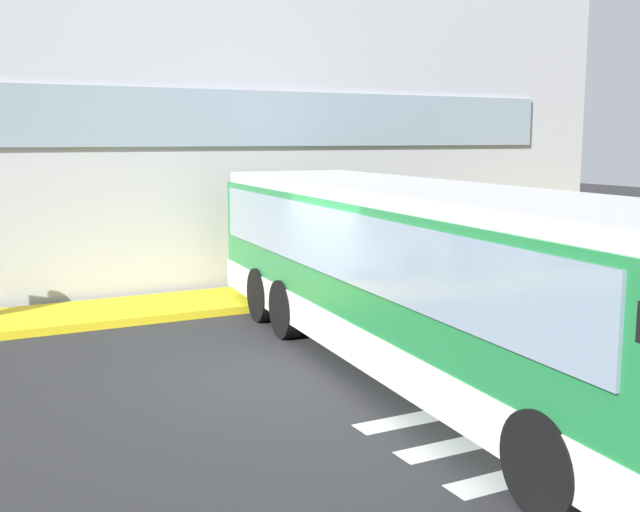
{
  "coord_description": "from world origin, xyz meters",
  "views": [
    {
      "loc": [
        -4.49,
        -9.74,
        3.37
      ],
      "look_at": [
        1.06,
        1.03,
        1.5
      ],
      "focal_mm": 42.9,
      "sensor_mm": 36.0,
      "label": 1
    }
  ],
  "objects": [
    {
      "name": "bus_main_foreground",
      "position": [
        1.76,
        -0.99,
        1.34
      ],
      "size": [
        3.95,
        12.43,
        2.7
      ],
      "color": "#1E7238",
      "rests_on": "ground"
    },
    {
      "name": "ground_plane",
      "position": [
        0.0,
        0.0,
        -0.01
      ],
      "size": [
        80.0,
        90.0,
        0.02
      ],
      "primitive_type": "cube",
      "color": "#2B2B2D",
      "rests_on": "ground"
    },
    {
      "name": "bay_paint_stripes",
      "position": [
        2.0,
        -4.2,
        0.0
      ],
      "size": [
        4.4,
        3.96,
        0.01
      ],
      "color": "silver",
      "rests_on": "ground"
    },
    {
      "name": "boarding_curb",
      "position": [
        0.0,
        4.8,
        0.07
      ],
      "size": [
        27.67,
        2.0,
        0.15
      ],
      "primitive_type": "cube",
      "color": "yellow",
      "rests_on": "ground"
    },
    {
      "name": "terminal_building",
      "position": [
        -0.7,
        11.65,
        4.07
      ],
      "size": [
        25.47,
        13.8,
        8.16
      ],
      "color": "#B7B7BC",
      "rests_on": "ground"
    }
  ]
}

